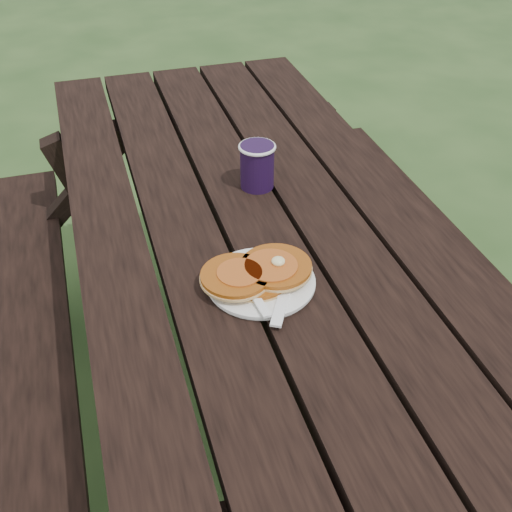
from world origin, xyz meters
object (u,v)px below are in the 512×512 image
object	(u,v)px
plate	(261,283)
coffee_cup	(257,163)
picnic_table	(256,348)
pancake_stack	(257,273)

from	to	relation	value
plate	coffee_cup	distance (m)	0.36
plate	coffee_cup	bearing A→B (deg)	74.30
coffee_cup	picnic_table	bearing A→B (deg)	-108.27
plate	coffee_cup	world-z (taller)	coffee_cup
pancake_stack	picnic_table	bearing A→B (deg)	74.21
picnic_table	pancake_stack	bearing A→B (deg)	-105.79
picnic_table	plate	world-z (taller)	plate
plate	coffee_cup	xyz separation A→B (m)	(0.10, 0.34, 0.05)
plate	pancake_stack	bearing A→B (deg)	126.94
plate	pancake_stack	distance (m)	0.02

